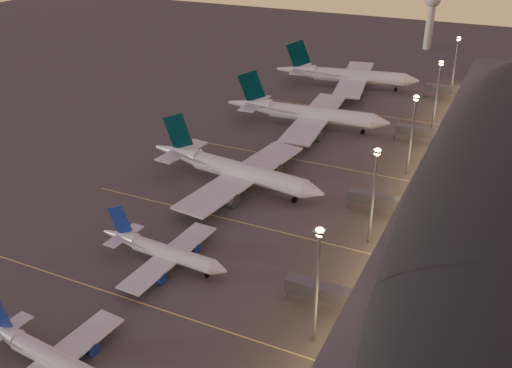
{
  "coord_description": "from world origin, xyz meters",
  "views": [
    {
      "loc": [
        63.06,
        -83.3,
        77.99
      ],
      "look_at": [
        2.0,
        45.0,
        7.0
      ],
      "focal_mm": 40.0,
      "sensor_mm": 36.0,
      "label": 1
    }
  ],
  "objects_px": {
    "radar_tower": "(432,10)",
    "airliner_wide_mid": "(306,114)",
    "airliner_narrow_south": "(47,356)",
    "airliner_narrow_north": "(163,251)",
    "airliner_wide_near": "(234,170)",
    "airliner_wide_far": "(346,76)"
  },
  "relations": [
    {
      "from": "airliner_narrow_south",
      "to": "airliner_narrow_north",
      "type": "relative_size",
      "value": 0.97
    },
    {
      "from": "airliner_narrow_north",
      "to": "airliner_wide_near",
      "type": "height_order",
      "value": "airliner_wide_near"
    },
    {
      "from": "radar_tower",
      "to": "airliner_narrow_north",
      "type": "bearing_deg",
      "value": -93.61
    },
    {
      "from": "airliner_narrow_south",
      "to": "airliner_wide_near",
      "type": "distance_m",
      "value": 82.65
    },
    {
      "from": "airliner_wide_far",
      "to": "airliner_wide_near",
      "type": "bearing_deg",
      "value": -99.38
    },
    {
      "from": "airliner_narrow_south",
      "to": "airliner_narrow_north",
      "type": "xyz_separation_m",
      "value": [
        -0.08,
        38.09,
        0.1
      ]
    },
    {
      "from": "airliner_wide_near",
      "to": "airliner_wide_mid",
      "type": "distance_m",
      "value": 56.2
    },
    {
      "from": "airliner_wide_far",
      "to": "radar_tower",
      "type": "relative_size",
      "value": 2.02
    },
    {
      "from": "radar_tower",
      "to": "airliner_wide_mid",
      "type": "bearing_deg",
      "value": -96.88
    },
    {
      "from": "airliner_wide_near",
      "to": "airliner_wide_mid",
      "type": "xyz_separation_m",
      "value": [
        1.75,
        56.17,
        0.24
      ]
    },
    {
      "from": "airliner_narrow_north",
      "to": "airliner_wide_mid",
      "type": "bearing_deg",
      "value": 93.98
    },
    {
      "from": "airliner_wide_near",
      "to": "radar_tower",
      "type": "xyz_separation_m",
      "value": [
        19.79,
        205.67,
        16.87
      ]
    },
    {
      "from": "airliner_wide_mid",
      "to": "airliner_wide_far",
      "type": "height_order",
      "value": "airliner_wide_far"
    },
    {
      "from": "airliner_narrow_south",
      "to": "airliner_wide_mid",
      "type": "bearing_deg",
      "value": 95.82
    },
    {
      "from": "airliner_narrow_south",
      "to": "airliner_wide_mid",
      "type": "xyz_separation_m",
      "value": [
        -2.34,
        138.7,
        2.06
      ]
    },
    {
      "from": "airliner_wide_mid",
      "to": "airliner_narrow_south",
      "type": "bearing_deg",
      "value": -93.9
    },
    {
      "from": "airliner_narrow_north",
      "to": "airliner_wide_mid",
      "type": "relative_size",
      "value": 0.56
    },
    {
      "from": "radar_tower",
      "to": "airliner_wide_near",
      "type": "bearing_deg",
      "value": -95.5
    },
    {
      "from": "airliner_narrow_south",
      "to": "radar_tower",
      "type": "relative_size",
      "value": 1.06
    },
    {
      "from": "airliner_wide_mid",
      "to": "airliner_wide_far",
      "type": "distance_m",
      "value": 55.91
    },
    {
      "from": "airliner_narrow_south",
      "to": "airliner_wide_far",
      "type": "relative_size",
      "value": 0.53
    },
    {
      "from": "airliner_narrow_south",
      "to": "radar_tower",
      "type": "distance_m",
      "value": 289.23
    }
  ]
}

